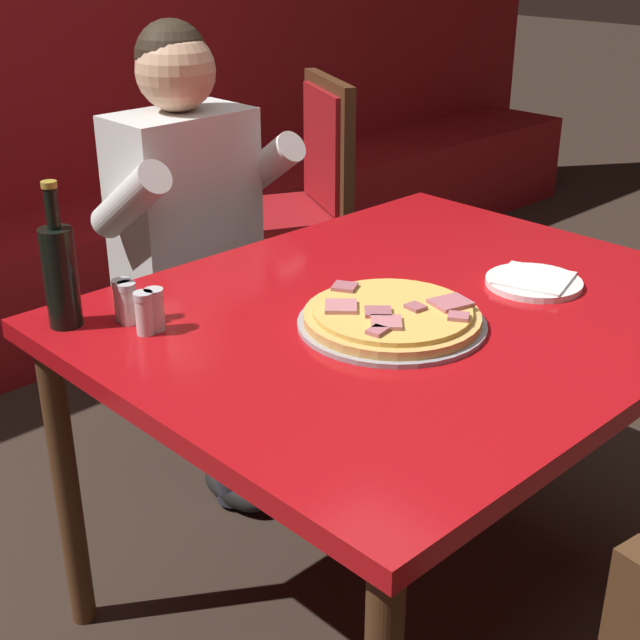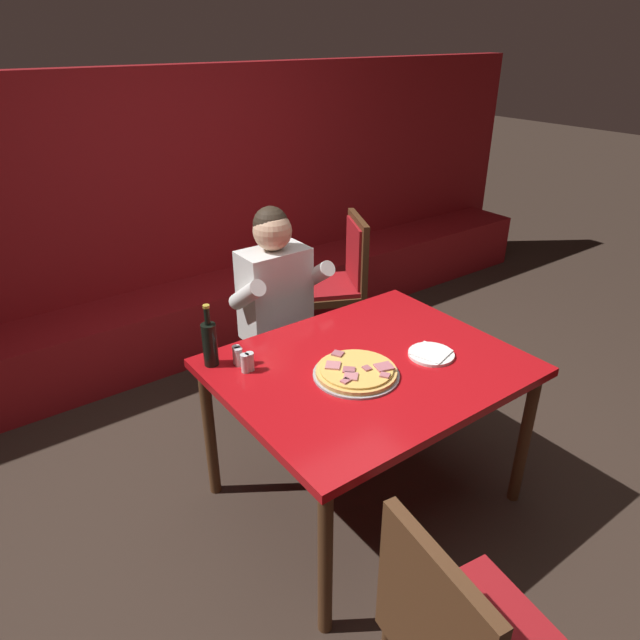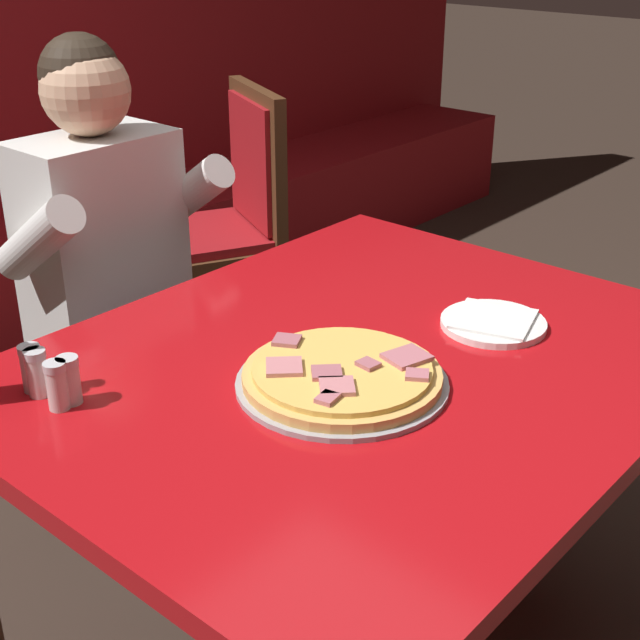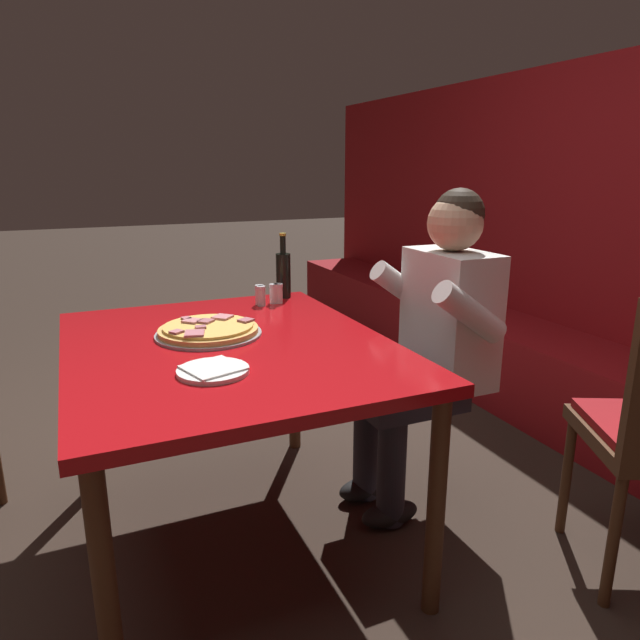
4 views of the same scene
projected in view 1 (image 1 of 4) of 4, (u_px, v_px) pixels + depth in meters
ground_plane at (398, 595)px, 2.17m from camera, size 24.00×24.00×0.00m
booth_bench at (23, 295)px, 3.30m from camera, size 6.46×0.48×0.46m
main_dining_table at (410, 338)px, 1.88m from camera, size 1.30×1.05×0.77m
pizza at (392, 317)px, 1.75m from camera, size 0.37×0.37×0.05m
plate_white_paper at (534, 282)px, 1.95m from camera, size 0.21×0.21×0.02m
beer_bottle at (60, 273)px, 1.72m from camera, size 0.07×0.07×0.29m
shaker_red_pepper_flakes at (128, 305)px, 1.75m from camera, size 0.04×0.04×0.09m
shaker_parmesan at (123, 302)px, 1.77m from camera, size 0.04×0.04×0.09m
shaker_black_pepper at (155, 312)px, 1.73m from camera, size 0.04×0.04×0.09m
shaker_oregano at (145, 315)px, 1.71m from camera, size 0.04×0.04×0.09m
diner_seated_blue_shirt at (205, 239)px, 2.43m from camera, size 0.53×0.53×1.27m
dining_chair_far_left at (297, 197)px, 3.21m from camera, size 0.59×0.59×1.00m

